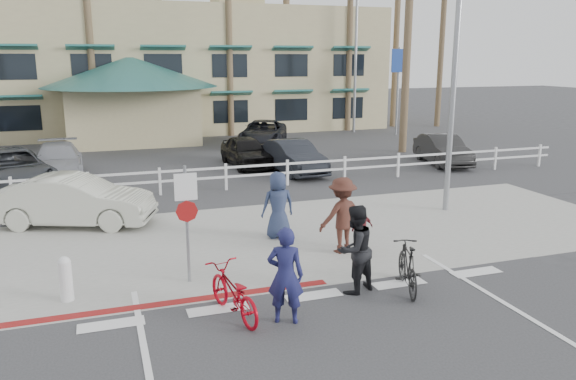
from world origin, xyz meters
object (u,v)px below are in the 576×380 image
object	(u,v)px
bike_red	(233,293)
bike_black	(408,267)
car_white_sedan	(74,201)
sign_post	(187,218)

from	to	relation	value
bike_red	bike_black	size ratio (longest dim) A/B	1.07
bike_red	bike_black	world-z (taller)	bike_black
bike_black	bike_red	bearing A→B (deg)	19.20
bike_black	car_white_sedan	xyz separation A→B (m)	(-6.74, 7.29, 0.21)
bike_red	bike_black	xyz separation A→B (m)	(3.76, 0.03, 0.04)
bike_red	car_white_sedan	size ratio (longest dim) A/B	0.42
sign_post	car_white_sedan	xyz separation A→B (m)	(-2.46, 5.34, -0.71)
bike_red	car_white_sedan	distance (m)	7.91
sign_post	bike_black	distance (m)	4.80
bike_red	car_white_sedan	bearing A→B (deg)	-80.85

